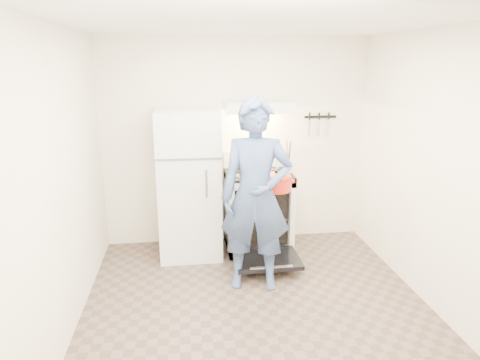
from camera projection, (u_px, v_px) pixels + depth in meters
name	position (u px, v px, depth m)	size (l,w,h in m)	color
floor	(260.00, 317.00, 3.83)	(3.60, 3.60, 0.00)	brown
back_wall	(236.00, 143.00, 5.21)	(3.20, 0.02, 2.50)	white
refrigerator	(189.00, 184.00, 4.91)	(0.70, 0.70, 1.70)	silver
stove_body	(258.00, 212.00, 5.14)	(0.76, 0.65, 0.92)	silver
cooktop	(258.00, 174.00, 5.01)	(0.76, 0.65, 0.03)	black
backsplash	(255.00, 159.00, 5.26)	(0.76, 0.07, 0.20)	silver
oven_door	(267.00, 259.00, 4.66)	(0.70, 0.54, 0.04)	black
oven_rack	(258.00, 213.00, 5.15)	(0.60, 0.52, 0.01)	slate
range_hood	(258.00, 106.00, 4.88)	(0.76, 0.50, 0.12)	silver
knife_strip	(320.00, 117.00, 5.25)	(0.40, 0.02, 0.03)	black
pizza_stone	(259.00, 211.00, 5.20)	(0.36, 0.36, 0.02)	#946C52
tea_kettle	(245.00, 159.00, 5.11)	(0.22, 0.18, 0.27)	#B4B5B9
utensil_jar	(288.00, 167.00, 4.89)	(0.09, 0.09, 0.13)	silver
person	(256.00, 197.00, 4.13)	(0.69, 0.45, 1.89)	navy
dutch_oven	(276.00, 184.00, 4.42)	(0.38, 0.31, 0.24)	red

